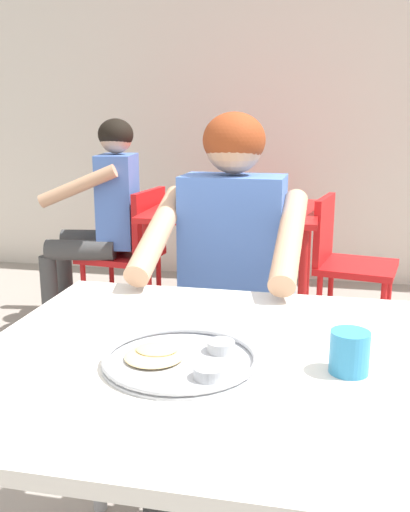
# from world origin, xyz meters

# --- Properties ---
(back_wall) EXTENTS (12.00, 0.12, 3.40)m
(back_wall) POSITION_xyz_m (0.00, 3.40, 1.70)
(back_wall) COLOR silver
(back_wall) RESTS_ON ground
(table_foreground) EXTENTS (1.06, 0.91, 0.75)m
(table_foreground) POSITION_xyz_m (0.01, 0.09, 0.68)
(table_foreground) COLOR silver
(table_foreground) RESTS_ON ground
(thali_tray) EXTENTS (0.32, 0.32, 0.03)m
(thali_tray) POSITION_xyz_m (-0.07, 0.02, 0.76)
(thali_tray) COLOR #B7BABF
(thali_tray) RESTS_ON table_foreground
(drinking_cup) EXTENTS (0.08, 0.08, 0.09)m
(drinking_cup) POSITION_xyz_m (0.27, 0.05, 0.80)
(drinking_cup) COLOR #338CBF
(drinking_cup) RESTS_ON table_foreground
(chair_foreground) EXTENTS (0.44, 0.45, 0.87)m
(chair_foreground) POSITION_xyz_m (-0.09, 0.97, 0.51)
(chair_foreground) COLOR silver
(chair_foreground) RESTS_ON ground
(diner_foreground) EXTENTS (0.50, 0.56, 1.26)m
(diner_foreground) POSITION_xyz_m (-0.09, 0.75, 0.75)
(diner_foreground) COLOR #3C3C3C
(diner_foreground) RESTS_ON ground
(table_background_red) EXTENTS (0.94, 0.87, 0.74)m
(table_background_red) POSITION_xyz_m (-0.29, 2.14, 0.66)
(table_background_red) COLOR red
(table_background_red) RESTS_ON ground
(chair_red_left) EXTENTS (0.47, 0.48, 0.83)m
(chair_red_left) POSITION_xyz_m (-0.91, 2.15, 0.48)
(chair_red_left) COLOR red
(chair_red_left) RESTS_ON ground
(chair_red_right) EXTENTS (0.49, 0.49, 0.82)m
(chair_red_right) POSITION_xyz_m (0.33, 2.13, 0.48)
(chair_red_right) COLOR red
(chair_red_right) RESTS_ON ground
(chair_red_far) EXTENTS (0.47, 0.47, 0.86)m
(chair_red_far) POSITION_xyz_m (-0.28, 2.79, 0.50)
(chair_red_far) COLOR red
(chair_red_far) RESTS_ON ground
(patron_background) EXTENTS (0.59, 0.55, 1.23)m
(patron_background) POSITION_xyz_m (-1.07, 2.13, 0.73)
(patron_background) COLOR #3F3F3F
(patron_background) RESTS_ON ground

